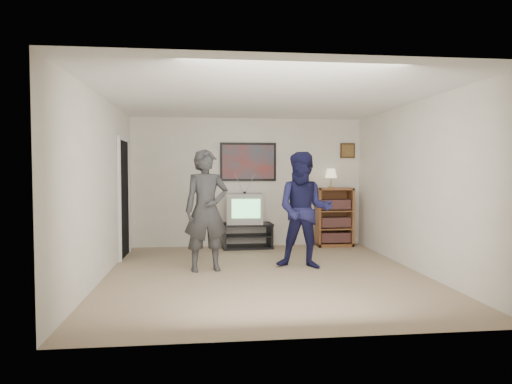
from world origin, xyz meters
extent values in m
cube|color=#806551|center=(0.00, 0.00, 0.00)|extent=(4.50, 5.00, 0.01)
cube|color=white|center=(0.00, 0.00, 2.50)|extent=(4.50, 5.00, 0.01)
cube|color=silver|center=(0.00, 2.50, 1.25)|extent=(4.50, 0.01, 2.50)
cube|color=silver|center=(-2.25, 0.00, 1.25)|extent=(0.01, 5.00, 2.50)
cube|color=silver|center=(2.25, 0.00, 1.25)|extent=(0.01, 5.00, 2.50)
cube|color=black|center=(-0.05, 2.23, 0.45)|extent=(0.98, 0.58, 0.04)
cube|color=black|center=(-0.05, 2.23, 0.02)|extent=(0.98, 0.58, 0.04)
cube|color=black|center=(-0.49, 2.23, 0.24)|extent=(0.07, 0.51, 0.47)
cube|color=black|center=(0.40, 2.23, 0.24)|extent=(0.07, 0.51, 0.47)
imported|color=#2E2F31|center=(-0.83, 0.35, 0.90)|extent=(0.73, 0.55, 1.80)
imported|color=#15153B|center=(0.65, 0.37, 0.89)|extent=(1.02, 0.90, 1.77)
cube|color=white|center=(-0.83, 0.59, 1.25)|extent=(0.08, 0.12, 0.03)
cube|color=white|center=(0.62, 0.59, 1.07)|extent=(0.06, 0.14, 0.04)
cube|color=black|center=(0.00, 2.48, 1.65)|extent=(1.10, 0.03, 0.75)
cube|color=white|center=(-0.55, 2.48, 1.95)|extent=(0.28, 0.02, 0.14)
cube|color=#3E2813|center=(2.00, 2.48, 1.88)|extent=(0.30, 0.03, 0.30)
cube|color=black|center=(-2.23, 1.60, 1.00)|extent=(0.03, 0.85, 2.00)
camera|label=1|loc=(-0.86, -6.40, 1.50)|focal=32.00mm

